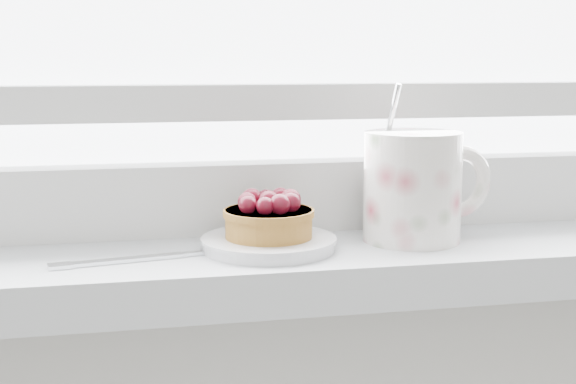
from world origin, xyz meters
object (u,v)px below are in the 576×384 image
object	(u,v)px
raspberry_tart	(269,217)
fork	(164,256)
floral_mug	(416,184)
saucer	(269,244)

from	to	relation	value
raspberry_tart	fork	size ratio (longest dim) A/B	0.42
raspberry_tart	fork	distance (m)	0.10
floral_mug	fork	xyz separation A→B (m)	(-0.24, -0.02, -0.05)
raspberry_tart	floral_mug	world-z (taller)	floral_mug
saucer	fork	size ratio (longest dim) A/B	0.62
raspberry_tart	saucer	bearing A→B (deg)	-167.74
raspberry_tart	fork	xyz separation A→B (m)	(-0.10, -0.01, -0.03)
fork	floral_mug	bearing A→B (deg)	4.91
saucer	raspberry_tart	xyz separation A→B (m)	(0.00, 0.00, 0.03)
floral_mug	fork	bearing A→B (deg)	-175.09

